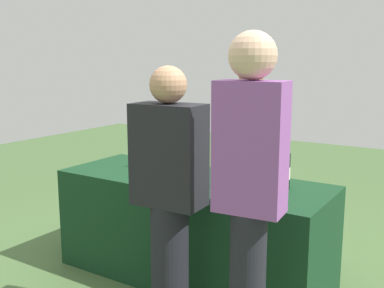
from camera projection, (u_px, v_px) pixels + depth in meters
name	position (u px, v px, depth m)	size (l,w,h in m)	color
ground_plane	(192.00, 276.00, 3.49)	(12.00, 12.00, 0.00)	#476638
tasting_table	(192.00, 228.00, 3.42)	(2.00, 0.74, 0.76)	#14381E
wine_bottle_0	(155.00, 154.00, 3.62)	(0.08, 0.08, 0.31)	black
wine_bottle_1	(166.00, 156.00, 3.55)	(0.07, 0.07, 0.31)	black
wine_bottle_2	(203.00, 161.00, 3.38)	(0.07, 0.07, 0.30)	black
wine_bottle_3	(254.00, 168.00, 3.14)	(0.07, 0.07, 0.33)	black
wine_bottle_4	(284.00, 170.00, 3.05)	(0.08, 0.08, 0.34)	black
wine_glass_0	(166.00, 164.00, 3.37)	(0.07, 0.07, 0.13)	silver
wine_glass_1	(228.00, 174.00, 3.06)	(0.07, 0.07, 0.14)	silver
wine_glass_2	(279.00, 179.00, 2.91)	(0.07, 0.07, 0.15)	silver
ice_bucket	(265.00, 176.00, 3.02)	(0.22, 0.22, 0.19)	silver
server_pouring	(250.00, 149.00, 3.79)	(0.38, 0.24, 1.62)	brown
guest_0	(169.00, 193.00, 2.68)	(0.42, 0.25, 1.58)	black
guest_1	(250.00, 188.00, 2.29)	(0.36, 0.23, 1.75)	black
menu_board	(188.00, 177.00, 4.56)	(0.47, 0.03, 0.93)	white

